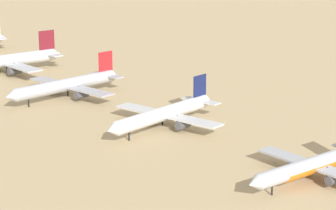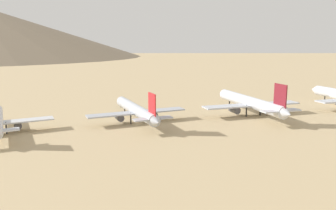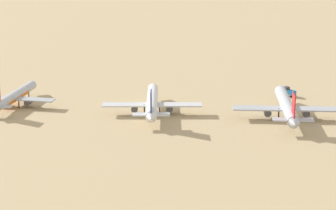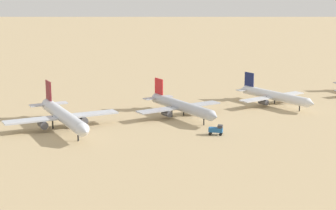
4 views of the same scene
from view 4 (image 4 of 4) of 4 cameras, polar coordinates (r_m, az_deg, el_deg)
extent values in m
plane|color=tan|center=(241.73, 0.95, -1.08)|extent=(1800.00, 1800.00, 0.00)
cylinder|color=silver|center=(220.55, -10.66, -1.10)|extent=(48.06, 7.58, 5.05)
cone|color=silver|center=(196.33, -8.52, -2.67)|extent=(4.51, 5.17, 4.95)
cone|color=silver|center=(244.89, -12.35, 0.14)|extent=(3.96, 4.74, 4.55)
cube|color=maroon|center=(239.20, -12.13, 1.32)|extent=(7.33, 0.85, 9.31)
cube|color=#B6BBC5|center=(241.00, -12.12, 0.09)|extent=(5.09, 16.16, 0.48)
cube|color=#B6BBC5|center=(222.62, -10.79, -1.21)|extent=(9.03, 45.49, 0.60)
cylinder|color=#4C4C54|center=(224.28, -8.74, -1.52)|extent=(5.74, 3.35, 3.06)
cylinder|color=#4C4C54|center=(220.08, -12.69, -1.94)|extent=(5.74, 3.35, 3.06)
cylinder|color=black|center=(204.37, -9.19, -2.98)|extent=(0.58, 0.58, 5.08)
cylinder|color=black|center=(225.29, -10.02, -1.59)|extent=(0.58, 0.58, 5.08)
cylinder|color=black|center=(223.49, -11.72, -1.77)|extent=(0.58, 0.58, 5.08)
cylinder|color=#B2B7C1|center=(237.30, 1.41, -0.11)|extent=(42.47, 10.92, 4.46)
cone|color=#B2B7C1|center=(219.06, 4.77, -1.19)|extent=(4.39, 4.90, 4.37)
cone|color=#B2B7C1|center=(256.12, -1.43, 0.80)|extent=(3.87, 4.48, 4.02)
cube|color=red|center=(251.58, -0.94, 1.81)|extent=(6.45, 1.40, 8.22)
cube|color=#A4A8B2|center=(253.07, -1.02, 0.77)|extent=(5.88, 14.51, 0.42)
cube|color=#A4A8B2|center=(238.90, 1.17, -0.22)|extent=(11.95, 40.37, 0.53)
cylinder|color=#4C4C54|center=(242.39, 2.68, -0.44)|extent=(5.29, 3.43, 2.70)
cylinder|color=#4C4C54|center=(234.73, -0.13, -0.85)|extent=(5.29, 3.43, 2.70)
cylinder|color=black|center=(225.10, 3.69, -1.52)|extent=(0.52, 0.52, 4.49)
cylinder|color=black|center=(241.93, 1.62, -0.53)|extent=(0.52, 0.52, 4.49)
cylinder|color=black|center=(238.63, 0.41, -0.70)|extent=(0.52, 0.52, 4.49)
cylinder|color=silver|center=(265.67, 10.88, 0.93)|extent=(39.92, 12.39, 4.21)
cone|color=silver|center=(251.57, 14.46, 0.14)|extent=(4.33, 4.77, 4.13)
cone|color=silver|center=(280.59, 7.71, 1.64)|extent=(3.82, 4.35, 3.79)
cube|color=#141E51|center=(276.90, 8.30, 2.51)|extent=(6.05, 1.64, 7.76)
cube|color=silver|center=(278.15, 8.18, 1.62)|extent=(6.23, 13.75, 0.40)
cube|color=silver|center=(266.94, 10.62, 0.84)|extent=(13.23, 38.02, 0.50)
cylinder|color=#4C4C54|center=(271.41, 11.72, 0.65)|extent=(5.08, 3.46, 2.55)
cylinder|color=#4C4C54|center=(261.94, 9.74, 0.31)|extent=(5.08, 3.46, 2.55)
cylinder|color=black|center=(256.23, 13.31, -0.17)|extent=(0.49, 0.49, 4.23)
cylinder|color=black|center=(270.09, 10.86, 0.57)|extent=(0.49, 0.49, 4.23)
cylinder|color=black|center=(266.00, 10.00, 0.42)|extent=(0.49, 0.49, 4.23)
cube|color=#1E5999|center=(211.02, 4.90, -2.55)|extent=(4.96, 5.54, 1.70)
cube|color=#333338|center=(210.44, 5.36, -2.20)|extent=(2.74, 2.68, 1.10)
cylinder|color=black|center=(212.22, 5.47, -2.87)|extent=(0.94, 1.09, 1.10)
cylinder|color=black|center=(210.02, 5.38, -3.02)|extent=(0.94, 1.09, 1.10)
cylinder|color=black|center=(212.75, 4.41, -2.81)|extent=(0.94, 1.09, 1.10)
cylinder|color=black|center=(210.55, 4.31, -2.97)|extent=(0.94, 1.09, 1.10)
camera|label=1|loc=(315.17, 49.03, 8.43)|focal=71.49mm
camera|label=2|loc=(358.50, -4.34, 8.31)|focal=34.77mm
camera|label=3|loc=(462.84, -12.49, 14.19)|focal=71.73mm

